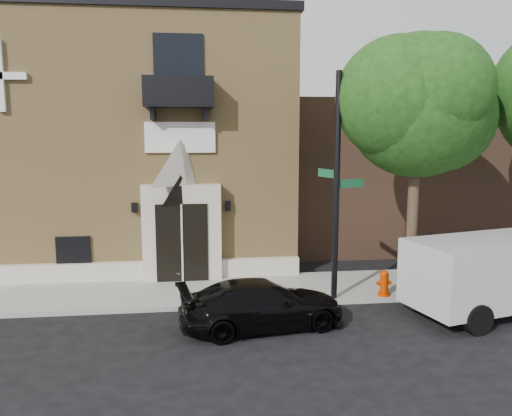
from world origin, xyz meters
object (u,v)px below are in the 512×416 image
at_px(fire_hydrant, 384,283).
at_px(dumpster, 505,268).
at_px(cargo_van, 504,271).
at_px(pedestrian_near, 430,254).
at_px(black_sedan, 262,304).
at_px(street_sign, 337,187).

relative_size(fire_hydrant, dumpster, 0.36).
height_order(cargo_van, pedestrian_near, cargo_van).
relative_size(black_sedan, fire_hydrant, 5.48).
distance_m(black_sedan, pedestrian_near, 7.27).
bearing_deg(dumpster, cargo_van, -106.60).
bearing_deg(cargo_van, fire_hydrant, 141.14).
bearing_deg(dumpster, fire_hydrant, -159.20).
bearing_deg(black_sedan, pedestrian_near, -70.03).
height_order(black_sedan, fire_hydrant, black_sedan).
xyz_separation_m(fire_hydrant, pedestrian_near, (2.36, 1.91, 0.38)).
bearing_deg(street_sign, cargo_van, -35.24).
xyz_separation_m(cargo_van, street_sign, (-4.52, 1.35, 2.28)).
distance_m(street_sign, dumpster, 6.22).
relative_size(fire_hydrant, pedestrian_near, 0.52).
distance_m(street_sign, fire_hydrant, 3.33).
distance_m(dumpster, pedestrian_near, 2.37).
bearing_deg(pedestrian_near, black_sedan, 12.38).
bearing_deg(fire_hydrant, black_sedan, -156.83).
distance_m(black_sedan, fire_hydrant, 4.30).
xyz_separation_m(cargo_van, pedestrian_near, (-0.61, 3.27, -0.29)).
xyz_separation_m(cargo_van, dumpster, (1.08, 1.60, -0.41)).
bearing_deg(black_sedan, dumpster, -86.15).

